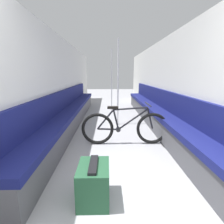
% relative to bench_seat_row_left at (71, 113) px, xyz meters
% --- Properties ---
extents(wall_left, '(0.10, 10.45, 2.23)m').
position_rel_bench_seat_row_left_xyz_m(wall_left, '(-0.24, 0.08, 0.79)').
color(wall_left, silver).
rests_on(wall_left, ground).
extents(wall_right, '(0.10, 10.45, 2.23)m').
position_rel_bench_seat_row_left_xyz_m(wall_right, '(2.45, 0.08, 0.79)').
color(wall_right, silver).
rests_on(wall_right, ground).
extents(bench_seat_row_left, '(0.42, 6.43, 0.94)m').
position_rel_bench_seat_row_left_xyz_m(bench_seat_row_left, '(0.00, 0.00, 0.00)').
color(bench_seat_row_left, '#4C4C51').
rests_on(bench_seat_row_left, ground).
extents(bench_seat_row_right, '(0.42, 6.43, 0.94)m').
position_rel_bench_seat_row_left_xyz_m(bench_seat_row_right, '(2.21, 0.00, 0.00)').
color(bench_seat_row_right, '#4C4C51').
rests_on(bench_seat_row_right, ground).
extents(bicycle, '(1.66, 0.46, 0.79)m').
position_rel_bench_seat_row_left_xyz_m(bicycle, '(1.28, -1.31, 0.01)').
color(bicycle, black).
rests_on(bicycle, ground).
extents(grab_pole_near, '(0.08, 0.08, 2.21)m').
position_rel_bench_seat_row_left_xyz_m(grab_pole_near, '(1.11, 2.05, 0.75)').
color(grab_pole_near, gray).
rests_on(grab_pole_near, ground).
extents(grab_pole_far, '(0.08, 0.08, 2.21)m').
position_rel_bench_seat_row_left_xyz_m(grab_pole_far, '(1.22, 0.06, 0.75)').
color(grab_pole_far, gray).
rests_on(grab_pole_far, ground).
extents(luggage_bag, '(0.32, 0.44, 0.43)m').
position_rel_bench_seat_row_left_xyz_m(luggage_bag, '(0.80, -2.85, -0.12)').
color(luggage_bag, '#1E472D').
rests_on(luggage_bag, ground).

